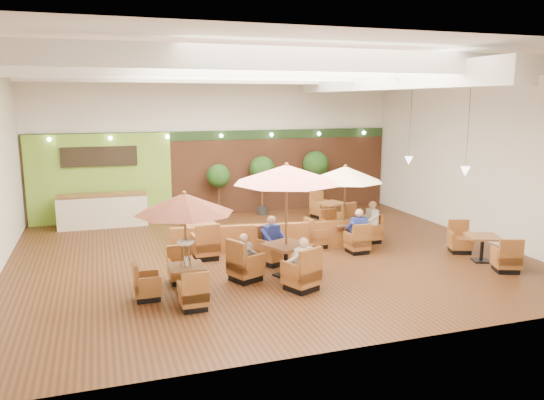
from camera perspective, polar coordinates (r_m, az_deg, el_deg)
name	(u,v)px	position (r m, az deg, el deg)	size (l,w,h in m)	color
room	(263,125)	(15.86, -1.00, 8.03)	(14.04, 14.00, 5.52)	#381E0F
service_counter	(103,210)	(19.38, -17.75, -1.08)	(3.00, 0.75, 1.18)	beige
booth_divider	(272,237)	(15.57, 0.01, -4.04)	(5.85, 0.18, 0.81)	brown
table_0	(183,221)	(11.90, -9.60, -2.26)	(2.28, 2.34, 2.41)	brown
table_1	(284,196)	(12.96, 1.25, 0.43)	(2.85, 3.02, 2.88)	brown
table_2	(345,190)	(16.07, 7.84, 1.05)	(2.42, 2.42, 2.48)	brown
table_3	(199,233)	(15.86, -7.89, -3.49)	(0.96, 2.79, 1.61)	brown
table_4	(482,249)	(15.66, 21.65, -4.92)	(1.07, 2.63, 0.92)	brown
table_5	(332,213)	(19.18, 6.42, -1.41)	(1.09, 2.71, 0.96)	brown
topiary_0	(219,178)	(19.88, -5.77, 2.37)	(0.87, 0.87, 2.02)	black
topiary_1	(262,171)	(20.28, -1.06, 3.11)	(0.98, 0.98, 2.27)	black
topiary_2	(316,166)	(21.03, 4.72, 3.61)	(1.03, 1.03, 2.40)	black
diner_0	(302,259)	(12.33, 3.20, -6.31)	(0.46, 0.44, 0.81)	white
diner_1	(273,236)	(14.23, 0.09, -3.89)	(0.47, 0.44, 0.86)	navy
diner_2	(245,252)	(12.97, -2.88, -5.56)	(0.40, 0.42, 0.74)	gray
diner_3	(358,227)	(15.47, 9.22, -2.86)	(0.42, 0.33, 0.85)	navy
diner_4	(371,218)	(16.66, 10.55, -1.92)	(0.35, 0.43, 0.85)	white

